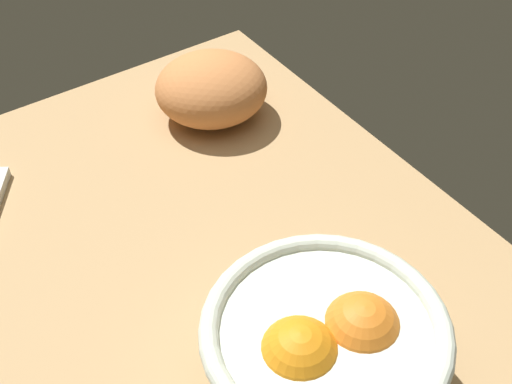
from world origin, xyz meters
TOP-DOWN VIEW (x-y plane):
  - ground_plane at (0.00, 0.00)cm, footprint 66.13×66.00cm
  - fruit_bowl at (19.28, 6.71)cm, footprint 19.61×19.61cm
  - bread_loaf at (-18.20, 19.33)cm, footprint 16.95×17.47cm

SIDE VIEW (x-z plane):
  - ground_plane at x=0.00cm, z-range -3.00..0.00cm
  - bread_loaf at x=-18.20cm, z-range 0.00..7.95cm
  - fruit_bowl at x=19.28cm, z-range 0.99..11.34cm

